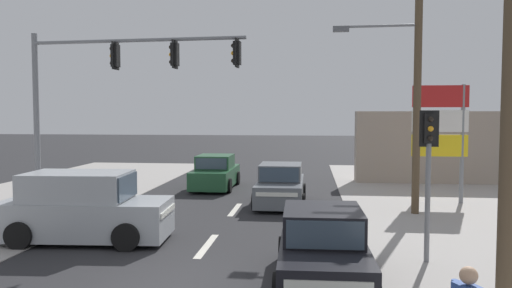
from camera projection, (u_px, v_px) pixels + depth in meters
The scene contains 13 objects.
ground_plane at pixel (177, 285), 10.17m from camera, with size 140.00×140.00×0.00m, color #28282B.
lane_dash_mid at pixel (207, 246), 13.14m from camera, with size 0.20×2.40×0.01m, color silver.
lane_dash_far at pixel (235, 210), 18.11m from camera, with size 0.20×2.40×0.01m, color silver.
utility_pole_foreground_right at pixel (503, 21), 7.58m from camera, with size 3.78×0.62×9.06m.
utility_pole_midground_right at pixel (413, 73), 17.03m from camera, with size 3.78×0.41×9.02m.
traffic_signal_mast at pixel (106, 85), 15.34m from camera, with size 6.88×0.77×6.00m.
pedestal_signal_right_kerb at pixel (429, 160), 11.52m from camera, with size 0.44×0.29×3.56m.
shopping_plaza_sign at pixel (440, 127), 19.24m from camera, with size 2.10×0.16×4.60m.
shopfront_wall_far at pixel (478, 148), 24.76m from camera, with size 12.00×1.00×3.60m, color #A39384.
suv_oncoming_mid at pixel (84, 209), 13.59m from camera, with size 4.63×2.26×1.90m.
sedan_kerbside_parked at pixel (322, 250), 10.15m from camera, with size 1.95×4.27×1.56m.
sedan_crossing_left at pixel (281, 186), 19.14m from camera, with size 1.90×4.25×1.56m.
sedan_oncoming_near at pixel (215, 173), 23.27m from camera, with size 1.89×4.24×1.56m.
Camera 1 is at (2.68, -9.74, 3.49)m, focal length 35.00 mm.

